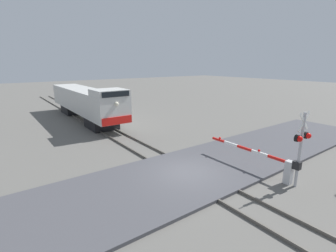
# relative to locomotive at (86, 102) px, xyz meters

# --- Properties ---
(ground_plane) EXTENTS (160.00, 160.00, 0.00)m
(ground_plane) POSITION_rel_locomotive_xyz_m (0.00, -16.68, -2.01)
(ground_plane) COLOR #605E59
(rail_track_left) EXTENTS (0.08, 80.00, 0.15)m
(rail_track_left) POSITION_rel_locomotive_xyz_m (-0.72, -16.68, -1.93)
(rail_track_left) COLOR #59544C
(rail_track_left) RESTS_ON ground_plane
(rail_track_right) EXTENTS (0.08, 80.00, 0.15)m
(rail_track_right) POSITION_rel_locomotive_xyz_m (0.72, -16.68, -1.93)
(rail_track_right) COLOR #59544C
(rail_track_right) RESTS_ON ground_plane
(road_surface) EXTENTS (36.00, 5.99, 0.15)m
(road_surface) POSITION_rel_locomotive_xyz_m (0.00, -16.68, -1.93)
(road_surface) COLOR #47474C
(road_surface) RESTS_ON ground_plane
(locomotive) EXTENTS (2.78, 16.25, 3.86)m
(locomotive) POSITION_rel_locomotive_xyz_m (0.00, 0.00, 0.00)
(locomotive) COLOR black
(locomotive) RESTS_ON ground_plane
(crossing_signal) EXTENTS (1.18, 0.33, 3.82)m
(crossing_signal) POSITION_rel_locomotive_xyz_m (3.50, -20.98, 0.35)
(crossing_signal) COLOR #ADADB2
(crossing_signal) RESTS_ON ground_plane
(crossing_gate) EXTENTS (0.36, 5.82, 1.34)m
(crossing_gate) POSITION_rel_locomotive_xyz_m (3.47, -19.85, -1.17)
(crossing_gate) COLOR silver
(crossing_gate) RESTS_ON ground_plane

